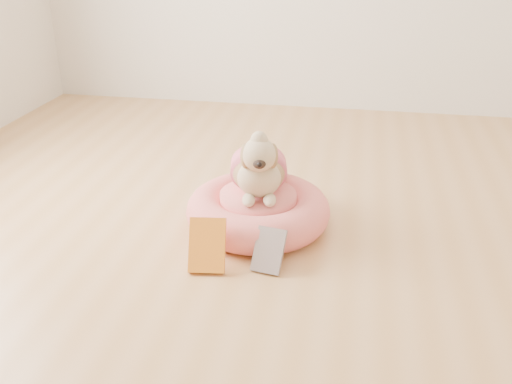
% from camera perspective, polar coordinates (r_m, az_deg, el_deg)
% --- Properties ---
extents(floor, '(4.50, 4.50, 0.00)m').
position_cam_1_polar(floor, '(2.14, 1.40, -8.90)').
color(floor, tan).
rests_on(floor, ground).
extents(pet_bed, '(0.62, 0.62, 0.16)m').
position_cam_1_polar(pet_bed, '(2.46, 0.21, -1.85)').
color(pet_bed, '#DC565B').
rests_on(pet_bed, floor).
extents(dog, '(0.37, 0.48, 0.31)m').
position_cam_1_polar(dog, '(2.39, 0.28, 3.57)').
color(dog, brown).
rests_on(dog, pet_bed).
extents(book_yellow, '(0.15, 0.15, 0.19)m').
position_cam_1_polar(book_yellow, '(2.18, -4.90, -5.32)').
color(book_yellow, yellow).
rests_on(book_yellow, floor).
extents(book_white, '(0.13, 0.13, 0.15)m').
position_cam_1_polar(book_white, '(2.17, 1.29, -5.85)').
color(book_white, white).
rests_on(book_white, floor).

